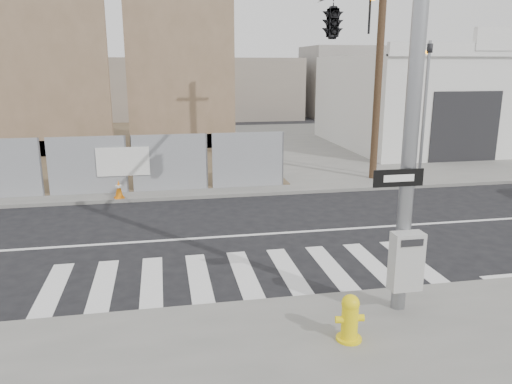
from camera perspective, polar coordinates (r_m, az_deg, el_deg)
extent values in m
plane|color=black|center=(13.46, -3.12, -5.10)|extent=(100.00, 100.00, 0.00)
cube|color=slate|center=(27.00, -7.17, 4.83)|extent=(50.00, 20.00, 0.12)
cylinder|color=gray|center=(8.86, 17.41, 8.15)|extent=(0.26, 0.26, 7.00)
cube|color=#B2B2AF|center=(9.18, 16.80, -7.58)|extent=(0.55, 0.30, 1.05)
cube|color=black|center=(8.76, 15.97, 1.55)|extent=(0.90, 0.03, 0.30)
cube|color=silver|center=(8.75, 16.03, 1.52)|extent=(0.55, 0.01, 0.12)
imported|color=black|center=(10.68, 12.95, 19.89)|extent=(0.16, 0.20, 1.00)
imported|color=black|center=(12.73, 8.79, 19.13)|extent=(0.53, 2.48, 1.00)
cylinder|color=gray|center=(19.79, 18.67, 8.52)|extent=(0.12, 0.12, 5.20)
imported|color=black|center=(19.72, 19.27, 15.75)|extent=(0.16, 0.20, 1.00)
cube|color=brown|center=(26.13, -23.18, 12.46)|extent=(6.00, 0.50, 8.00)
cube|color=brown|center=(26.82, -22.25, 4.81)|extent=(6.00, 1.30, 0.80)
cube|color=brown|center=(26.61, -8.55, 13.44)|extent=(5.50, 0.50, 8.00)
cube|color=brown|center=(27.29, -8.31, 5.88)|extent=(5.50, 1.30, 0.80)
cube|color=silver|center=(30.06, 20.93, 9.70)|extent=(12.00, 10.00, 4.80)
cube|color=black|center=(24.84, 22.81, 6.88)|extent=(3.40, 0.06, 3.20)
cylinder|color=#4A3422|center=(19.85, 14.01, 15.81)|extent=(0.28, 0.28, 10.00)
cylinder|color=yellow|center=(8.62, 10.56, -16.13)|extent=(0.49, 0.49, 0.04)
cylinder|color=yellow|center=(8.47, 10.65, -14.42)|extent=(0.32, 0.32, 0.63)
sphere|color=yellow|center=(8.32, 10.76, -12.39)|extent=(0.29, 0.29, 0.29)
cylinder|color=yellow|center=(8.39, 9.57, -14.19)|extent=(0.16, 0.14, 0.12)
cylinder|color=yellow|center=(8.50, 11.75, -13.89)|extent=(0.16, 0.14, 0.12)
cube|color=orange|center=(17.42, -15.35, -0.61)|extent=(0.38, 0.38, 0.03)
cone|color=orange|center=(17.34, -15.41, 0.34)|extent=(0.34, 0.34, 0.62)
cylinder|color=silver|center=(17.32, -15.43, 0.63)|extent=(0.24, 0.24, 0.07)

